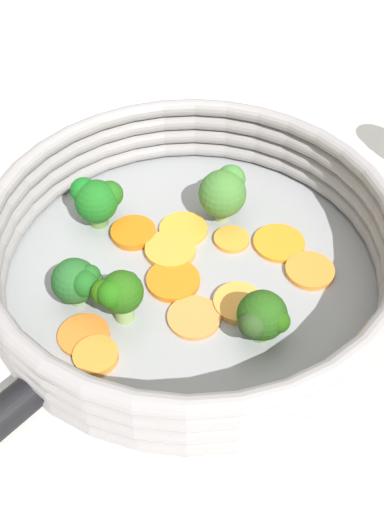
% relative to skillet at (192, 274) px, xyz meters
% --- Properties ---
extents(ground_plane, '(4.00, 4.00, 0.00)m').
position_rel_skillet_xyz_m(ground_plane, '(0.00, 0.00, -0.01)').
color(ground_plane, white).
extents(skillet, '(0.30, 0.30, 0.01)m').
position_rel_skillet_xyz_m(skillet, '(0.00, 0.00, 0.00)').
color(skillet, '#939699').
rests_on(skillet, ground_plane).
extents(skillet_rim_wall, '(0.31, 0.31, 0.06)m').
position_rel_skillet_xyz_m(skillet_rim_wall, '(0.00, 0.00, 0.03)').
color(skillet_rim_wall, gray).
rests_on(skillet_rim_wall, skillet).
extents(skillet_rivet_left, '(0.01, 0.01, 0.01)m').
position_rel_skillet_xyz_m(skillet_rivet_left, '(-0.01, -0.14, 0.01)').
color(skillet_rivet_left, '#969B9D').
rests_on(skillet_rivet_left, skillet).
extents(skillet_rivet_right, '(0.01, 0.01, 0.01)m').
position_rel_skillet_xyz_m(skillet_rivet_right, '(0.04, -0.14, 0.01)').
color(skillet_rivet_right, '#989B96').
rests_on(skillet_rivet_right, skillet).
extents(carrot_slice_0, '(0.04, 0.04, 0.00)m').
position_rel_skillet_xyz_m(carrot_slice_0, '(0.00, 0.04, 0.01)').
color(carrot_slice_0, orange).
rests_on(carrot_slice_0, skillet).
extents(carrot_slice_1, '(0.04, 0.04, 0.01)m').
position_rel_skillet_xyz_m(carrot_slice_1, '(0.01, -0.10, 0.01)').
color(carrot_slice_1, orange).
rests_on(carrot_slice_1, skillet).
extents(carrot_slice_2, '(0.04, 0.04, 0.01)m').
position_rel_skillet_xyz_m(carrot_slice_2, '(0.05, 0.00, 0.01)').
color(carrot_slice_2, '#EE9C3E').
rests_on(carrot_slice_2, skillet).
extents(carrot_slice_3, '(0.06, 0.06, 0.01)m').
position_rel_skillet_xyz_m(carrot_slice_3, '(-0.02, -0.00, 0.01)').
color(carrot_slice_3, '#F39B34').
rests_on(carrot_slice_3, skillet).
extents(carrot_slice_4, '(0.05, 0.05, 0.00)m').
position_rel_skillet_xyz_m(carrot_slice_4, '(-0.01, -0.10, 0.01)').
color(carrot_slice_4, orange).
rests_on(carrot_slice_4, skillet).
extents(carrot_slice_5, '(0.04, 0.04, 0.00)m').
position_rel_skillet_xyz_m(carrot_slice_5, '(0.00, -0.02, 0.01)').
color(carrot_slice_5, orange).
rests_on(carrot_slice_5, skillet).
extents(carrot_slice_6, '(0.06, 0.06, 0.00)m').
position_rel_skillet_xyz_m(carrot_slice_6, '(0.03, 0.07, 0.01)').
color(carrot_slice_6, orange).
rests_on(carrot_slice_6, skillet).
extents(carrot_slice_7, '(0.06, 0.06, 0.00)m').
position_rel_skillet_xyz_m(carrot_slice_7, '(-0.04, 0.02, 0.01)').
color(carrot_slice_7, gold).
rests_on(carrot_slice_7, skillet).
extents(carrot_slice_8, '(0.05, 0.05, 0.01)m').
position_rel_skillet_xyz_m(carrot_slice_8, '(-0.06, -0.01, 0.01)').
color(carrot_slice_8, orange).
rests_on(carrot_slice_8, skillet).
extents(carrot_slice_9, '(0.04, 0.04, 0.00)m').
position_rel_skillet_xyz_m(carrot_slice_9, '(0.07, 0.06, 0.01)').
color(carrot_slice_9, orange).
rests_on(carrot_slice_9, skillet).
extents(carrot_slice_10, '(0.05, 0.05, 0.00)m').
position_rel_skillet_xyz_m(carrot_slice_10, '(0.04, -0.03, 0.01)').
color(carrot_slice_10, orange).
rests_on(carrot_slice_10, skillet).
extents(broccoli_floret_0, '(0.04, 0.04, 0.04)m').
position_rel_skillet_xyz_m(broccoli_floret_0, '(0.08, -0.01, 0.03)').
color(broccoli_floret_0, '#5E854A').
rests_on(broccoli_floret_0, skillet).
extents(broccoli_floret_1, '(0.04, 0.04, 0.04)m').
position_rel_skillet_xyz_m(broccoli_floret_1, '(-0.09, -0.02, 0.03)').
color(broccoli_floret_1, '#638D43').
rests_on(broccoli_floret_1, skillet).
extents(broccoli_floret_2, '(0.04, 0.04, 0.05)m').
position_rel_skillet_xyz_m(broccoli_floret_2, '(-0.03, 0.06, 0.03)').
color(broccoli_floret_2, '#8CAB5E').
rests_on(broccoli_floret_2, skillet).
extents(broccoli_floret_3, '(0.03, 0.03, 0.04)m').
position_rel_skillet_xyz_m(broccoli_floret_3, '(-0.00, -0.07, 0.03)').
color(broccoli_floret_3, '#8DB064').
rests_on(broccoli_floret_3, skillet).
extents(broccoli_floret_4, '(0.04, 0.03, 0.04)m').
position_rel_skillet_xyz_m(broccoli_floret_4, '(-0.03, -0.08, 0.03)').
color(broccoli_floret_4, '#88AD70').
rests_on(broccoli_floret_4, skillet).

